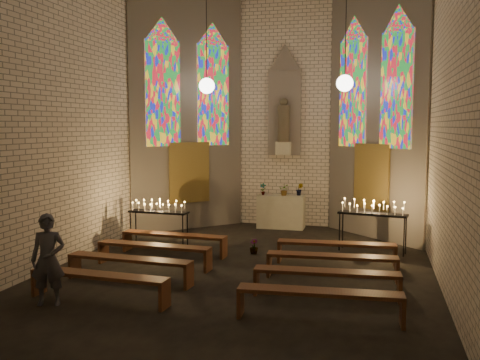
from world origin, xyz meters
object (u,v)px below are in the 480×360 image
(altar, at_px, (281,212))
(visitor, at_px, (48,260))
(aisle_flower_pot, at_px, (254,246))
(votive_stand_left, at_px, (158,209))
(votive_stand_right, at_px, (373,210))

(altar, height_order, visitor, visitor)
(aisle_flower_pot, height_order, votive_stand_left, votive_stand_left)
(altar, height_order, votive_stand_right, votive_stand_right)
(votive_stand_right, bearing_deg, aisle_flower_pot, -151.43)
(altar, relative_size, aisle_flower_pot, 3.88)
(altar, bearing_deg, votive_stand_right, -43.13)
(votive_stand_right, relative_size, visitor, 1.06)
(altar, distance_m, visitor, 8.33)
(votive_stand_left, height_order, visitor, visitor)
(altar, bearing_deg, votive_stand_left, -128.63)
(votive_stand_left, distance_m, visitor, 4.64)
(aisle_flower_pot, bearing_deg, votive_stand_left, 176.53)
(votive_stand_left, relative_size, votive_stand_right, 0.93)
(aisle_flower_pot, distance_m, votive_stand_left, 2.66)
(aisle_flower_pot, xyz_separation_m, visitor, (-2.61, -4.48, 0.62))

